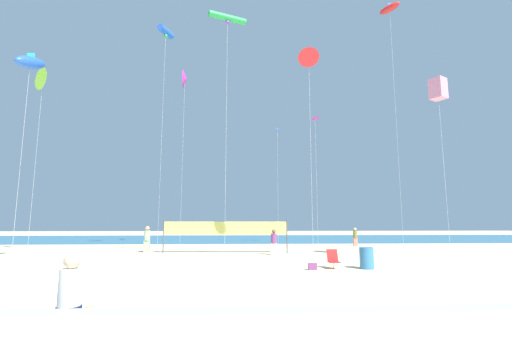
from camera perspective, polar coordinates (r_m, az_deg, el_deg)
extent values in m
plane|color=beige|center=(15.70, -5.36, -16.42)|extent=(120.00, 120.00, 0.00)
cube|color=teal|center=(44.41, -3.67, -11.05)|extent=(120.00, 20.00, 0.01)
cube|color=navy|center=(7.48, -28.46, -21.79)|extent=(0.37, 0.22, 0.77)
cylinder|color=white|center=(7.34, -28.07, -16.47)|extent=(0.39, 0.39, 0.64)
sphere|color=beige|center=(7.28, -27.83, -12.89)|extent=(0.29, 0.29, 0.29)
cube|color=maroon|center=(7.40, -25.85, -23.77)|extent=(0.17, 0.10, 0.36)
cylinder|color=#19727A|center=(7.32, -25.68, -21.31)|extent=(0.18, 0.18, 0.30)
sphere|color=tan|center=(7.27, -25.57, -19.67)|extent=(0.13, 0.13, 0.13)
cube|color=#99B28C|center=(26.75, -17.42, -11.74)|extent=(0.40, 0.24, 0.85)
cylinder|color=#99B28C|center=(26.71, -17.35, -10.09)|extent=(0.42, 0.42, 0.70)
sphere|color=tan|center=(26.69, -17.30, -9.00)|extent=(0.31, 0.31, 0.31)
cube|color=white|center=(23.69, 2.96, -12.70)|extent=(0.37, 0.22, 0.77)
cylinder|color=#7A3872|center=(23.65, 2.94, -11.00)|extent=(0.39, 0.39, 0.63)
sphere|color=brown|center=(23.63, 2.93, -9.89)|extent=(0.28, 0.28, 0.28)
cube|color=#EA7260|center=(33.23, 15.94, -11.12)|extent=(0.35, 0.21, 0.73)
cylinder|color=olive|center=(33.20, 15.89, -9.97)|extent=(0.37, 0.37, 0.61)
sphere|color=beige|center=(33.19, 15.86, -9.21)|extent=(0.27, 0.27, 0.27)
cube|color=red|center=(17.38, 12.64, -14.40)|extent=(0.52, 0.48, 0.03)
cube|color=red|center=(17.63, 12.35, -13.40)|extent=(0.52, 0.23, 0.57)
cylinder|color=silver|center=(17.26, 12.79, -14.97)|extent=(0.03, 0.03, 0.32)
cylinder|color=silver|center=(17.53, 12.53, -14.87)|extent=(0.03, 0.03, 0.32)
cylinder|color=teal|center=(17.81, 17.63, -13.48)|extent=(0.65, 0.65, 1.00)
cylinder|color=#4C4C51|center=(25.84, -14.87, -10.25)|extent=(0.08, 0.08, 2.40)
cylinder|color=#4C4C51|center=(25.01, 5.08, -10.56)|extent=(0.08, 0.08, 2.40)
cube|color=#EAE566|center=(25.04, -5.05, -9.35)|extent=(8.69, 0.52, 0.90)
cube|color=#7A3872|center=(16.90, 9.22, -15.23)|extent=(0.39, 0.19, 0.31)
cylinder|color=silver|center=(21.05, -4.91, 6.11)|extent=(0.01, 0.01, 14.89)
cylinder|color=green|center=(23.99, -4.67, 23.62)|extent=(2.39, 1.25, 0.40)
sphere|color=purple|center=(23.83, -4.68, 23.00)|extent=(0.24, 0.24, 0.24)
cylinder|color=silver|center=(29.32, -15.15, 5.48)|extent=(0.01, 0.01, 18.06)
cylinder|color=blue|center=(32.61, -14.52, 21.10)|extent=(1.16, 1.71, 0.56)
sphere|color=green|center=(32.43, -14.55, 20.51)|extent=(0.34, 0.34, 0.34)
cylinder|color=silver|center=(19.07, 8.98, 2.20)|extent=(0.01, 0.01, 11.32)
cone|color=red|center=(20.84, 8.62, 17.70)|extent=(1.22, 0.59, 1.19)
cylinder|color=silver|center=(27.30, -32.38, 0.82)|extent=(0.01, 0.01, 11.84)
cone|color=#8CD833|center=(28.70, -31.46, 12.58)|extent=(1.47, 1.17, 1.61)
cylinder|color=silver|center=(33.19, -11.93, 1.79)|extent=(0.01, 0.01, 15.78)
cone|color=#D833A5|center=(35.40, -11.54, 14.48)|extent=(0.54, 1.76, 1.73)
cylinder|color=silver|center=(22.15, 28.42, -0.32)|extent=(0.01, 0.01, 9.81)
cube|color=pink|center=(23.25, 27.58, 11.74)|extent=(1.04, 1.04, 1.21)
cylinder|color=silver|center=(30.13, 21.96, 7.16)|extent=(0.01, 0.01, 19.83)
ellipsoid|color=red|center=(34.02, 20.99, 23.51)|extent=(1.69, 1.67, 0.86)
cube|color=blue|center=(34.15, 20.97, 23.88)|extent=(0.34, 0.06, 0.43)
cylinder|color=silver|center=(32.40, 9.87, -1.64)|extent=(0.01, 0.01, 11.74)
pyramid|color=#D833A5|center=(33.60, 9.58, 8.49)|extent=(0.91, 0.91, 0.37)
cylinder|color=silver|center=(35.42, 3.60, -2.36)|extent=(0.01, 0.01, 11.66)
pyramid|color=blue|center=(36.46, 3.54, 6.89)|extent=(0.67, 0.67, 0.30)
cylinder|color=silver|center=(20.97, -34.05, 1.28)|extent=(0.01, 0.01, 10.39)
ellipsoid|color=blue|center=(22.29, -32.96, 14.58)|extent=(1.12, 2.06, 1.16)
cube|color=#26BFCC|center=(22.39, -32.90, 15.24)|extent=(0.37, 0.06, 0.46)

